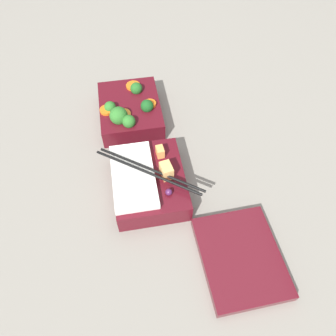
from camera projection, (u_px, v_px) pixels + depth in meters
The scene contains 4 objects.
ground_plane at pixel (147, 154), 0.72m from camera, with size 3.00×3.00×0.00m, color gray.
bento_tray_vegetable at pixel (130, 110), 0.76m from camera, with size 0.17×0.14×0.08m.
bento_tray_rice at pixel (148, 181), 0.64m from camera, with size 0.17×0.19×0.07m.
bento_lid at pixel (240, 257), 0.57m from camera, with size 0.17×0.13×0.02m, color #510F19.
Camera 1 is at (0.45, -0.03, 0.56)m, focal length 35.00 mm.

